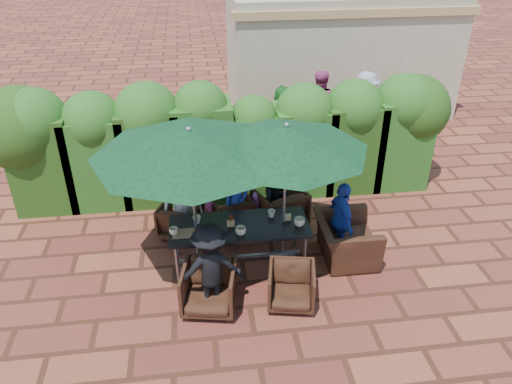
{
  "coord_description": "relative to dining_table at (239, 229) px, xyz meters",
  "views": [
    {
      "loc": [
        -0.65,
        -6.64,
        5.2
      ],
      "look_at": [
        0.3,
        0.4,
        1.08
      ],
      "focal_mm": 35.0,
      "sensor_mm": 36.0,
      "label": 1
    }
  ],
  "objects": [
    {
      "name": "pedestrian_b",
      "position": [
        2.4,
        4.56,
        0.24
      ],
      "size": [
        0.94,
        0.65,
        1.84
      ],
      "primitive_type": "imported",
      "rotation": [
        0.0,
        0.0,
        3.27
      ],
      "color": "#C04487",
      "rests_on": "ground"
    },
    {
      "name": "child_right",
      "position": [
        0.4,
        0.97,
        -0.3
      ],
      "size": [
        0.29,
        0.25,
        0.74
      ],
      "primitive_type": "imported",
      "rotation": [
        0.0,
        0.0,
        -0.13
      ],
      "color": "#9F50AD",
      "rests_on": "ground"
    },
    {
      "name": "building",
      "position": [
        3.53,
        7.04,
        0.93
      ],
      "size": [
        6.2,
        3.08,
        3.2
      ],
      "color": "#C6B893",
      "rests_on": "ground"
    },
    {
      "name": "adult_near_left",
      "position": [
        -0.51,
        -0.98,
        0.04
      ],
      "size": [
        0.95,
        0.5,
        1.43
      ],
      "primitive_type": "imported",
      "rotation": [
        0.0,
        0.0,
        3.24
      ],
      "color": "black",
      "rests_on": "ground"
    },
    {
      "name": "sauce_bottle",
      "position": [
        -0.14,
        0.02,
        0.16
      ],
      "size": [
        0.04,
        0.04,
        0.17
      ],
      "primitive_type": "cylinder",
      "color": "#4C230C",
      "rests_on": "dining_table"
    },
    {
      "name": "chair_near_left",
      "position": [
        -0.55,
        -0.98,
        -0.28
      ],
      "size": [
        0.89,
        0.85,
        0.78
      ],
      "primitive_type": "imported",
      "rotation": [
        0.0,
        0.0,
        -0.19
      ],
      "color": "black",
      "rests_on": "ground"
    },
    {
      "name": "pedestrian_a",
      "position": [
        1.48,
        4.34,
        0.11
      ],
      "size": [
        1.47,
        0.53,
        1.57
      ],
      "primitive_type": "imported",
      "rotation": [
        0.0,
        0.0,
        3.15
      ],
      "color": "#217C25",
      "rests_on": "ground"
    },
    {
      "name": "cup_b",
      "position": [
        -0.66,
        0.15,
        0.14
      ],
      "size": [
        0.13,
        0.13,
        0.12
      ],
      "primitive_type": "imported",
      "color": "beige",
      "rests_on": "dining_table"
    },
    {
      "name": "number_block_right",
      "position": [
        0.79,
        0.05,
        0.13
      ],
      "size": [
        0.12,
        0.06,
        0.1
      ],
      "primitive_type": "cube",
      "color": "tan",
      "rests_on": "dining_table"
    },
    {
      "name": "adult_end_right",
      "position": [
        1.69,
        0.01,
        0.01
      ],
      "size": [
        0.5,
        0.85,
        1.37
      ],
      "primitive_type": "imported",
      "rotation": [
        0.0,
        0.0,
        1.7
      ],
      "color": "#1C389A",
      "rests_on": "ground"
    },
    {
      "name": "chair_far_right",
      "position": [
        0.84,
        1.02,
        -0.25
      ],
      "size": [
        1.04,
        1.01,
        0.85
      ],
      "primitive_type": "imported",
      "rotation": [
        0.0,
        0.0,
        3.49
      ],
      "color": "black",
      "rests_on": "ground"
    },
    {
      "name": "pedestrian_c",
      "position": [
        3.49,
        4.39,
        0.23
      ],
      "size": [
        1.1,
        1.25,
        1.8
      ],
      "primitive_type": "imported",
      "rotation": [
        0.0,
        0.0,
        2.18
      ],
      "color": "#96979E",
      "rests_on": "ground"
    },
    {
      "name": "number_block_left",
      "position": [
        -0.13,
        -0.0,
        0.13
      ],
      "size": [
        0.12,
        0.06,
        0.1
      ],
      "primitive_type": "cube",
      "color": "tan",
      "rests_on": "dining_table"
    },
    {
      "name": "serving_tray",
      "position": [
        -0.88,
        -0.13,
        0.08
      ],
      "size": [
        0.35,
        0.25,
        0.02
      ],
      "primitive_type": "cube",
      "color": "#8B6343",
      "rests_on": "dining_table"
    },
    {
      "name": "child_left",
      "position": [
        -0.42,
        0.96,
        -0.29
      ],
      "size": [
        0.34,
        0.31,
        0.77
      ],
      "primitive_type": "imported",
      "rotation": [
        0.0,
        0.0,
        0.38
      ],
      "color": "#C04487",
      "rests_on": "ground"
    },
    {
      "name": "dining_table",
      "position": [
        0.0,
        0.0,
        0.0
      ],
      "size": [
        2.22,
        0.9,
        0.75
      ],
      "color": "black",
      "rests_on": "ground"
    },
    {
      "name": "cup_d",
      "position": [
        0.55,
        0.18,
        0.14
      ],
      "size": [
        0.13,
        0.13,
        0.12
      ],
      "primitive_type": "imported",
      "color": "beige",
      "rests_on": "dining_table"
    },
    {
      "name": "adult_far_right",
      "position": [
        0.76,
        0.92,
        -0.08
      ],
      "size": [
        0.66,
        0.52,
        1.2
      ],
      "primitive_type": "imported",
      "rotation": [
        0.0,
        0.0,
        0.33
      ],
      "color": "black",
      "rests_on": "ground"
    },
    {
      "name": "ground",
      "position": [
        0.03,
        0.05,
        -0.67
      ],
      "size": [
        80.0,
        80.0,
        0.0
      ],
      "primitive_type": "plane",
      "color": "brown",
      "rests_on": "ground"
    },
    {
      "name": "chair_near_right",
      "position": [
        0.66,
        -1.06,
        -0.33
      ],
      "size": [
        0.79,
        0.75,
        0.69
      ],
      "primitive_type": "imported",
      "rotation": [
        0.0,
        0.0,
        -0.2
      ],
      "color": "black",
      "rests_on": "ground"
    },
    {
      "name": "umbrella_left",
      "position": [
        -0.69,
        0.05,
        1.54
      ],
      "size": [
        2.93,
        2.93,
        2.46
      ],
      "color": "gray",
      "rests_on": "ground"
    },
    {
      "name": "chair_far_mid",
      "position": [
        -0.04,
        1.06,
        -0.32
      ],
      "size": [
        0.84,
        0.81,
        0.72
      ],
      "primitive_type": "imported",
      "rotation": [
        0.0,
        0.0,
        3.41
      ],
      "color": "black",
      "rests_on": "ground"
    },
    {
      "name": "umbrella_right",
      "position": [
        0.72,
        0.01,
        1.54
      ],
      "size": [
        2.52,
        2.52,
        2.46
      ],
      "color": "gray",
      "rests_on": "ground"
    },
    {
      "name": "hedge_wall",
      "position": [
        -0.15,
        2.37,
        0.66
      ],
      "size": [
        9.1,
        1.6,
        2.41
      ],
      "color": "#1B3B10",
      "rests_on": "ground"
    },
    {
      "name": "ketchup_bottle",
      "position": [
        -0.12,
        0.04,
        0.16
      ],
      "size": [
        0.04,
        0.04,
        0.17
      ],
      "primitive_type": "cylinder",
      "color": "#B20C0A",
      "rests_on": "dining_table"
    },
    {
      "name": "cup_c",
      "position": [
        -0.0,
        -0.26,
        0.14
      ],
      "size": [
        0.17,
        0.17,
        0.13
      ],
      "primitive_type": "imported",
      "color": "beige",
      "rests_on": "dining_table"
    },
    {
      "name": "chair_end_right",
      "position": [
        1.77,
        -0.07,
        -0.2
      ],
      "size": [
        0.72,
        1.1,
        0.95
      ],
      "primitive_type": "imported",
      "rotation": [
        0.0,
        0.0,
        1.56
      ],
      "color": "black",
      "rests_on": "ground"
    },
    {
      "name": "cup_a",
      "position": [
        -1.03,
        -0.11,
        0.13
      ],
      "size": [
        0.14,
        0.14,
        0.11
      ],
      "primitive_type": "imported",
      "color": "beige",
      "rests_on": "dining_table"
    },
    {
      "name": "chair_far_left",
      "position": [
        -0.96,
        0.96,
        -0.33
      ],
      "size": [
        0.87,
        0.85,
        0.7
      ],
      "primitive_type": "imported",
      "rotation": [
        0.0,
        0.0,
        2.74
      ],
      "color": "black",
      "rests_on": "ground"
    },
    {
      "name": "cup_e",
      "position": [
        0.95,
        -0.13,
        0.14
      ],
      "size": [
        0.17,
        0.17,
        0.14
      ],
      "primitive_type": "imported",
      "color": "beige",
      "rests_on": "dining_table"
    },
    {
      "name": "adult_far_left",
      "position": [
        -0.9,
        0.96,
        0.03
      ],
      "size": [
        0.74,
        0.49,
        1.4
      ],
      "primitive_type": "imported",
      "rotation": [
        0.0,
        0.0,
        0.12
      ],
      "color": "silver",
      "rests_on": "ground"
    },
    {
      "name": "adult_far_mid",
      "position": [
        0.05,
        0.91,
        -0.02
      ],
      "size": [
        0.57,
        0.52,
        1.3
      ],
      "primitive_type": "imported",
      "rotation": [
        0.0,
        0.0,
        0.36
      ],
      "color": "#1C389A",
      "rests_on": "ground"
    }
  ]
}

